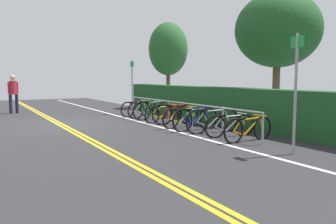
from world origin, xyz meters
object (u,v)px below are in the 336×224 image
at_px(bicycle_3, 164,114).
at_px(bicycle_6, 196,119).
at_px(bicycle_0, 137,109).
at_px(bicycle_7, 213,121).
at_px(tree_mid, 278,30).
at_px(bicycle_8, 230,125).
at_px(bicycle_1, 148,110).
at_px(bike_rack, 180,108).
at_px(bicycle_9, 248,129).
at_px(pedestrian, 13,91).
at_px(bicycle_2, 154,110).
at_px(sign_post_near, 132,82).
at_px(tree_near_left, 168,49).
at_px(bicycle_4, 175,114).
at_px(bicycle_5, 183,117).
at_px(sign_post_far, 296,83).

bearing_deg(bicycle_3, bicycle_6, -2.69).
bearing_deg(bicycle_0, bicycle_6, -0.47).
xyz_separation_m(bicycle_7, tree_mid, (-1.14, 3.82, 3.04)).
height_order(bicycle_8, tree_mid, tree_mid).
xyz_separation_m(bicycle_1, bicycle_6, (3.76, -0.19, 0.02)).
bearing_deg(bike_rack, bicycle_6, -7.18).
bearing_deg(tree_mid, bicycle_9, -55.17).
xyz_separation_m(bicycle_3, pedestrian, (-6.20, -4.50, 0.71)).
bearing_deg(bicycle_2, bicycle_8, 0.76).
xyz_separation_m(bike_rack, sign_post_near, (-4.48, 0.20, 0.84)).
height_order(bicycle_0, pedestrian, pedestrian).
distance_m(bicycle_3, bicycle_6, 2.25).
bearing_deg(sign_post_near, tree_near_left, 123.02).
bearing_deg(bicycle_4, bicycle_1, -179.80).
xyz_separation_m(bicycle_2, bicycle_5, (2.37, -0.13, -0.04)).
bearing_deg(tree_near_left, bicycle_0, -46.98).
bearing_deg(bicycle_2, tree_near_left, 144.39).
relative_size(sign_post_near, tree_near_left, 0.53).
relative_size(bicycle_0, bicycle_7, 0.89).
bearing_deg(tree_near_left, bike_rack, -26.49).
xyz_separation_m(bicycle_9, sign_post_far, (1.64, -0.22, 1.21)).
bearing_deg(tree_mid, bicycle_1, -130.38).
distance_m(sign_post_near, tree_near_left, 3.99).
xyz_separation_m(bike_rack, bicycle_2, (-1.96, 0.00, -0.25)).
distance_m(bicycle_0, bicycle_2, 1.39).
bearing_deg(bicycle_0, bicycle_4, 3.10).
xyz_separation_m(bicycle_0, bicycle_9, (6.69, 0.14, -0.01)).
bearing_deg(tree_mid, bicycle_0, -135.28).
distance_m(bicycle_9, tree_mid, 5.61).
xyz_separation_m(bicycle_8, tree_near_left, (-9.03, 3.15, 2.87)).
relative_size(sign_post_near, sign_post_far, 0.95).
bearing_deg(bicycle_4, bicycle_5, -12.51).
height_order(bicycle_2, pedestrian, pedestrian).
height_order(pedestrian, tree_near_left, tree_near_left).
bearing_deg(bicycle_5, bicycle_2, 176.95).
height_order(bicycle_6, sign_post_near, sign_post_near).
relative_size(bike_rack, sign_post_near, 3.21).
xyz_separation_m(bike_rack, tree_mid, (0.68, 3.87, 2.79)).
height_order(bicycle_5, tree_near_left, tree_near_left).
distance_m(bicycle_5, bicycle_8, 2.18).
distance_m(bicycle_6, tree_mid, 5.07).
distance_m(bicycle_4, pedestrian, 8.30).
xyz_separation_m(bicycle_5, bicycle_6, (0.77, -0.02, 0.03)).
distance_m(bicycle_1, tree_mid, 5.89).
bearing_deg(bicycle_2, bicycle_1, 176.19).
distance_m(bicycle_6, bicycle_7, 0.66).
bearing_deg(tree_near_left, bicycle_5, -25.96).
height_order(bicycle_0, bicycle_2, bicycle_2).
bearing_deg(tree_mid, bicycle_7, -73.46).
distance_m(bicycle_4, tree_mid, 5.00).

